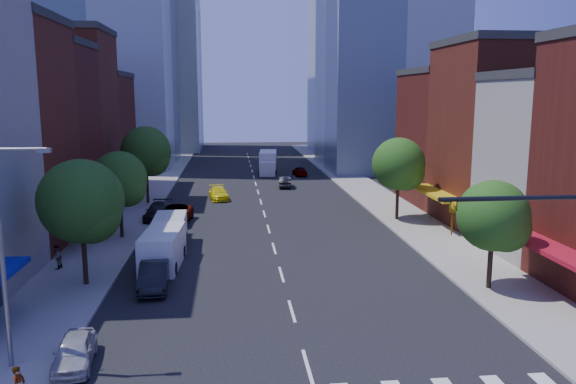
{
  "coord_description": "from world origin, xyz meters",
  "views": [
    {
      "loc": [
        -2.96,
        -21.24,
        11.01
      ],
      "look_at": [
        0.52,
        13.1,
        5.0
      ],
      "focal_mm": 35.0,
      "sensor_mm": 36.0,
      "label": 1
    }
  ],
  "objects_px": {
    "taxi": "(219,193)",
    "traffic_car_oncoming": "(285,182)",
    "parked_car_third": "(174,215)",
    "pedestrian_far": "(57,257)",
    "cargo_van_far": "(169,233)",
    "traffic_car_far": "(300,171)",
    "parked_car_front": "(75,351)",
    "cargo_van_near": "(162,249)",
    "parked_car_second": "(154,276)",
    "box_truck": "(268,163)",
    "parked_car_rear": "(159,212)"
  },
  "relations": [
    {
      "from": "taxi",
      "to": "traffic_car_oncoming",
      "type": "relative_size",
      "value": 1.14
    },
    {
      "from": "parked_car_third",
      "to": "pedestrian_far",
      "type": "relative_size",
      "value": 3.61
    },
    {
      "from": "parked_car_third",
      "to": "cargo_van_far",
      "type": "relative_size",
      "value": 1.02
    },
    {
      "from": "traffic_car_far",
      "to": "parked_car_front",
      "type": "bearing_deg",
      "value": 67.14
    },
    {
      "from": "taxi",
      "to": "pedestrian_far",
      "type": "height_order",
      "value": "pedestrian_far"
    },
    {
      "from": "cargo_van_near",
      "to": "taxi",
      "type": "height_order",
      "value": "cargo_van_near"
    },
    {
      "from": "parked_car_second",
      "to": "box_truck",
      "type": "xyz_separation_m",
      "value": [
        9.64,
        46.92,
        0.72
      ]
    },
    {
      "from": "parked_car_rear",
      "to": "taxi",
      "type": "distance_m",
      "value": 10.74
    },
    {
      "from": "box_truck",
      "to": "taxi",
      "type": "bearing_deg",
      "value": -103.72
    },
    {
      "from": "parked_car_front",
      "to": "parked_car_rear",
      "type": "bearing_deg",
      "value": 84.15
    },
    {
      "from": "taxi",
      "to": "traffic_car_oncoming",
      "type": "bearing_deg",
      "value": 34.86
    },
    {
      "from": "traffic_car_oncoming",
      "to": "pedestrian_far",
      "type": "height_order",
      "value": "pedestrian_far"
    },
    {
      "from": "parked_car_second",
      "to": "cargo_van_near",
      "type": "distance_m",
      "value": 4.26
    },
    {
      "from": "parked_car_third",
      "to": "taxi",
      "type": "xyz_separation_m",
      "value": [
        3.55,
        11.1,
        -0.12
      ]
    },
    {
      "from": "traffic_car_oncoming",
      "to": "pedestrian_far",
      "type": "relative_size",
      "value": 2.54
    },
    {
      "from": "parked_car_third",
      "to": "pedestrian_far",
      "type": "xyz_separation_m",
      "value": [
        -6.09,
        -12.71,
        0.15
      ]
    },
    {
      "from": "cargo_van_near",
      "to": "box_truck",
      "type": "distance_m",
      "value": 43.75
    },
    {
      "from": "parked_car_second",
      "to": "pedestrian_far",
      "type": "height_order",
      "value": "pedestrian_far"
    },
    {
      "from": "cargo_van_far",
      "to": "traffic_car_far",
      "type": "xyz_separation_m",
      "value": [
        13.82,
        35.79,
        -0.51
      ]
    },
    {
      "from": "parked_car_second",
      "to": "parked_car_third",
      "type": "bearing_deg",
      "value": 88.12
    },
    {
      "from": "parked_car_front",
      "to": "box_truck",
      "type": "relative_size",
      "value": 0.47
    },
    {
      "from": "parked_car_front",
      "to": "box_truck",
      "type": "distance_m",
      "value": 57.24
    },
    {
      "from": "pedestrian_far",
      "to": "parked_car_front",
      "type": "bearing_deg",
      "value": 31.51
    },
    {
      "from": "traffic_car_oncoming",
      "to": "box_truck",
      "type": "xyz_separation_m",
      "value": [
        -1.26,
        12.08,
        0.82
      ]
    },
    {
      "from": "cargo_van_far",
      "to": "traffic_car_oncoming",
      "type": "distance_m",
      "value": 28.55
    },
    {
      "from": "cargo_van_near",
      "to": "cargo_van_far",
      "type": "relative_size",
      "value": 1.03
    },
    {
      "from": "traffic_car_far",
      "to": "box_truck",
      "type": "relative_size",
      "value": 0.48
    },
    {
      "from": "pedestrian_far",
      "to": "parked_car_third",
      "type": "bearing_deg",
      "value": 166.79
    },
    {
      "from": "cargo_van_near",
      "to": "traffic_car_far",
      "type": "height_order",
      "value": "cargo_van_near"
    },
    {
      "from": "taxi",
      "to": "box_truck",
      "type": "distance_m",
      "value": 20.26
    },
    {
      "from": "parked_car_front",
      "to": "taxi",
      "type": "xyz_separation_m",
      "value": [
        5.1,
        36.87,
        0.02
      ]
    },
    {
      "from": "parked_car_second",
      "to": "traffic_car_far",
      "type": "height_order",
      "value": "parked_car_second"
    },
    {
      "from": "pedestrian_far",
      "to": "traffic_car_far",
      "type": "bearing_deg",
      "value": 165.59
    },
    {
      "from": "traffic_car_oncoming",
      "to": "box_truck",
      "type": "relative_size",
      "value": 0.5
    },
    {
      "from": "cargo_van_far",
      "to": "traffic_car_far",
      "type": "relative_size",
      "value": 1.47
    },
    {
      "from": "parked_car_rear",
      "to": "taxi",
      "type": "relative_size",
      "value": 1.15
    },
    {
      "from": "cargo_van_far",
      "to": "taxi",
      "type": "bearing_deg",
      "value": 79.71
    },
    {
      "from": "parked_car_front",
      "to": "parked_car_third",
      "type": "relative_size",
      "value": 0.66
    },
    {
      "from": "parked_car_second",
      "to": "traffic_car_oncoming",
      "type": "height_order",
      "value": "parked_car_second"
    },
    {
      "from": "cargo_van_near",
      "to": "pedestrian_far",
      "type": "distance_m",
      "value": 6.54
    },
    {
      "from": "parked_car_third",
      "to": "traffic_car_far",
      "type": "distance_m",
      "value": 31.06
    },
    {
      "from": "parked_car_rear",
      "to": "pedestrian_far",
      "type": "height_order",
      "value": "pedestrian_far"
    },
    {
      "from": "taxi",
      "to": "box_truck",
      "type": "bearing_deg",
      "value": 63.78
    },
    {
      "from": "parked_car_second",
      "to": "traffic_car_oncoming",
      "type": "bearing_deg",
      "value": 69.21
    },
    {
      "from": "box_truck",
      "to": "pedestrian_far",
      "type": "bearing_deg",
      "value": -105.51
    },
    {
      "from": "traffic_car_oncoming",
      "to": "box_truck",
      "type": "height_order",
      "value": "box_truck"
    },
    {
      "from": "cargo_van_near",
      "to": "pedestrian_far",
      "type": "height_order",
      "value": "cargo_van_near"
    },
    {
      "from": "pedestrian_far",
      "to": "parked_car_rear",
      "type": "bearing_deg",
      "value": 174.87
    },
    {
      "from": "taxi",
      "to": "traffic_car_far",
      "type": "distance_m",
      "value": 19.67
    },
    {
      "from": "parked_car_second",
      "to": "cargo_van_far",
      "type": "height_order",
      "value": "cargo_van_far"
    }
  ]
}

